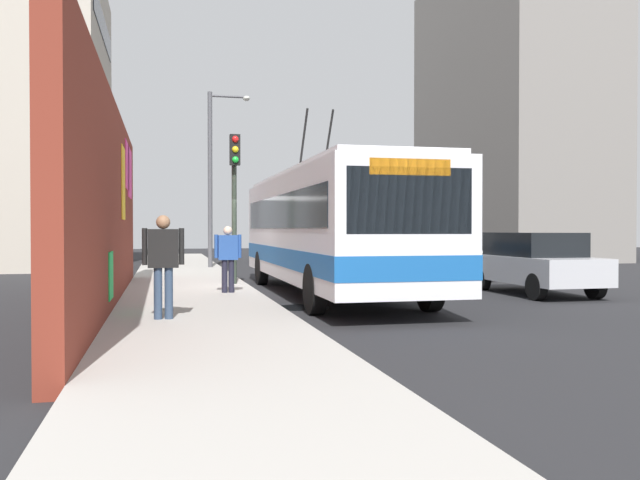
% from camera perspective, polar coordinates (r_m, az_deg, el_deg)
% --- Properties ---
extents(ground_plane, '(80.00, 80.00, 0.00)m').
position_cam_1_polar(ground_plane, '(18.07, -5.96, -4.37)').
color(ground_plane, '#232326').
extents(sidewalk_slab, '(48.00, 3.20, 0.15)m').
position_cam_1_polar(sidewalk_slab, '(17.93, -11.06, -4.18)').
color(sidewalk_slab, '#ADA8A0').
rests_on(sidewalk_slab, ground_plane).
extents(graffiti_wall, '(14.97, 0.32, 4.25)m').
position_cam_1_polar(graffiti_wall, '(14.41, -17.54, 2.73)').
color(graffiti_wall, maroon).
rests_on(graffiti_wall, ground_plane).
extents(building_far_left, '(10.25, 8.61, 13.08)m').
position_cam_1_polar(building_far_left, '(32.91, -25.56, 9.36)').
color(building_far_left, '#B2A899').
rests_on(building_far_left, ground_plane).
extents(building_far_right, '(13.35, 6.39, 16.63)m').
position_cam_1_polar(building_far_right, '(40.34, 15.82, 10.39)').
color(building_far_right, gray).
rests_on(building_far_right, ground_plane).
extents(city_bus, '(11.32, 2.68, 4.87)m').
position_cam_1_polar(city_bus, '(16.77, 0.82, 1.14)').
color(city_bus, silver).
rests_on(city_bus, ground_plane).
extents(parked_car_silver, '(4.12, 1.79, 1.58)m').
position_cam_1_polar(parked_car_silver, '(17.98, 17.83, -1.78)').
color(parked_car_silver, '#B7B7BC').
rests_on(parked_car_silver, ground_plane).
extents(parked_car_white, '(4.48, 1.77, 1.58)m').
position_cam_1_polar(parked_car_white, '(23.06, 10.50, -1.16)').
color(parked_car_white, white).
rests_on(parked_car_white, ground_plane).
extents(pedestrian_near_wall, '(0.24, 0.70, 1.76)m').
position_cam_1_polar(pedestrian_near_wall, '(11.57, -13.23, -1.45)').
color(pedestrian_near_wall, '#2D3F59').
rests_on(pedestrian_near_wall, sidewalk_slab).
extents(pedestrian_at_curb, '(0.22, 0.65, 1.59)m').
position_cam_1_polar(pedestrian_at_curb, '(16.12, -7.86, -1.19)').
color(pedestrian_at_curb, '#1E1E2D').
rests_on(pedestrian_at_curb, sidewalk_slab).
extents(traffic_light, '(0.49, 0.28, 4.14)m').
position_cam_1_polar(traffic_light, '(18.63, -7.30, 4.84)').
color(traffic_light, '#2D382D').
rests_on(traffic_light, sidewalk_slab).
extents(street_lamp, '(0.44, 1.69, 6.98)m').
position_cam_1_polar(street_lamp, '(27.12, -8.99, 6.13)').
color(street_lamp, '#4C4C51').
rests_on(street_lamp, sidewalk_slab).
extents(curbside_puddle, '(1.23, 1.23, 0.00)m').
position_cam_1_polar(curbside_puddle, '(14.27, -1.55, -5.78)').
color(curbside_puddle, black).
rests_on(curbside_puddle, ground_plane).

